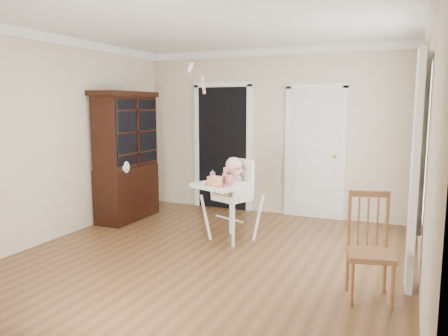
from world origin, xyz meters
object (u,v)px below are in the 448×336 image
at_px(high_chair, 232,190).
at_px(sippy_cup, 213,177).
at_px(dining_chair, 370,250).
at_px(china_cabinet, 126,156).
at_px(cake, 215,181).

relative_size(high_chair, sippy_cup, 6.44).
bearing_deg(dining_chair, sippy_cup, 136.94).
bearing_deg(dining_chair, china_cabinet, 143.30).
bearing_deg(high_chair, dining_chair, -9.74).
height_order(high_chair, sippy_cup, high_chair).
height_order(china_cabinet, dining_chair, china_cabinet).
xyz_separation_m(cake, sippy_cup, (-0.15, 0.25, 0.01)).
distance_m(cake, china_cabinet, 1.93).
bearing_deg(high_chair, china_cabinet, -169.16).
bearing_deg(cake, sippy_cup, 120.19).
distance_m(high_chair, dining_chair, 2.19).
distance_m(high_chair, sippy_cup, 0.32).
relative_size(cake, china_cabinet, 0.13).
distance_m(high_chair, cake, 0.32).
distance_m(high_chair, china_cabinet, 2.01).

